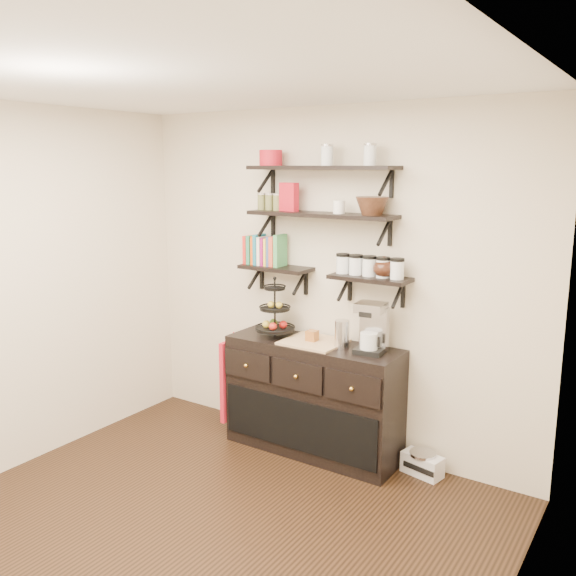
{
  "coord_description": "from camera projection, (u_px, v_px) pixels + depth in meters",
  "views": [
    {
      "loc": [
        2.33,
        -2.4,
        2.25
      ],
      "look_at": [
        0.01,
        1.15,
        1.4
      ],
      "focal_mm": 38.0,
      "sensor_mm": 36.0,
      "label": 1
    }
  ],
  "objects": [
    {
      "name": "ceiling",
      "position": [
        164.0,
        76.0,
        3.13
      ],
      "size": [
        3.5,
        3.5,
        0.02
      ],
      "primitive_type": "cube",
      "color": "white",
      "rests_on": "back_wall"
    },
    {
      "name": "right_wall",
      "position": [
        493.0,
        393.0,
        2.46
      ],
      "size": [
        0.02,
        3.5,
        2.7
      ],
      "primitive_type": "cube",
      "color": "beige",
      "rests_on": "ground"
    },
    {
      "name": "recipe_box",
      "position": [
        289.0,
        197.0,
        4.75
      ],
      "size": [
        0.17,
        0.09,
        0.22
      ],
      "primitive_type": "cube",
      "rotation": [
        0.0,
        0.0,
        -0.2
      ],
      "color": "#AD1321",
      "rests_on": "shelf_mid"
    },
    {
      "name": "floor",
      "position": [
        182.0,
        547.0,
        3.66
      ],
      "size": [
        3.5,
        3.5,
        0.0
      ],
      "primitive_type": "plane",
      "color": "black",
      "rests_on": "ground"
    },
    {
      "name": "fruit_stand",
      "position": [
        275.0,
        316.0,
        4.89
      ],
      "size": [
        0.32,
        0.32,
        0.46
      ],
      "rotation": [
        0.0,
        0.0,
        0.14
      ],
      "color": "black",
      "rests_on": "sideboard"
    },
    {
      "name": "shelf_mid",
      "position": [
        321.0,
        215.0,
        4.62
      ],
      "size": [
        1.2,
        0.27,
        0.23
      ],
      "color": "black",
      "rests_on": "back_wall"
    },
    {
      "name": "red_pot",
      "position": [
        271.0,
        158.0,
        4.78
      ],
      "size": [
        0.18,
        0.18,
        0.12
      ],
      "primitive_type": "cylinder",
      "color": "#AD1321",
      "rests_on": "shelf_top"
    },
    {
      "name": "shelf_low_left",
      "position": [
        276.0,
        269.0,
        4.95
      ],
      "size": [
        0.6,
        0.25,
        0.23
      ],
      "color": "black",
      "rests_on": "back_wall"
    },
    {
      "name": "glass_canisters",
      "position": [
        369.0,
        267.0,
        4.48
      ],
      "size": [
        0.54,
        0.1,
        0.13
      ],
      "color": "silver",
      "rests_on": "shelf_low_right"
    },
    {
      "name": "apron",
      "position": [
        232.0,
        379.0,
        5.12
      ],
      "size": [
        0.04,
        0.29,
        0.69
      ],
      "primitive_type": "cube",
      "color": "#B1131B",
      "rests_on": "sideboard"
    },
    {
      "name": "shelf_top",
      "position": [
        321.0,
        168.0,
        4.55
      ],
      "size": [
        1.2,
        0.27,
        0.23
      ],
      "color": "black",
      "rests_on": "back_wall"
    },
    {
      "name": "back_wall",
      "position": [
        328.0,
        281.0,
        4.83
      ],
      "size": [
        3.5,
        0.02,
        2.7
      ],
      "primitive_type": "cube",
      "color": "beige",
      "rests_on": "ground"
    },
    {
      "name": "sideboard",
      "position": [
        313.0,
        397.0,
        4.81
      ],
      "size": [
        1.4,
        0.5,
        0.92
      ],
      "color": "black",
      "rests_on": "floor"
    },
    {
      "name": "walnut_bowl",
      "position": [
        372.0,
        206.0,
        4.37
      ],
      "size": [
        0.24,
        0.24,
        0.13
      ],
      "primitive_type": null,
      "color": "black",
      "rests_on": "shelf_mid"
    },
    {
      "name": "candle",
      "position": [
        312.0,
        336.0,
        4.72
      ],
      "size": [
        0.08,
        0.08,
        0.08
      ],
      "primitive_type": "cube",
      "color": "brown",
      "rests_on": "sideboard"
    },
    {
      "name": "teapot",
      "position": [
        384.0,
        267.0,
        4.42
      ],
      "size": [
        0.22,
        0.18,
        0.16
      ],
      "primitive_type": null,
      "rotation": [
        0.0,
        0.0,
        -0.11
      ],
      "color": "black",
      "rests_on": "shelf_low_right"
    },
    {
      "name": "ramekins",
      "position": [
        339.0,
        207.0,
        4.52
      ],
      "size": [
        0.09,
        0.09,
        0.1
      ],
      "primitive_type": "cylinder",
      "color": "white",
      "rests_on": "shelf_mid"
    },
    {
      "name": "thermal_carafe",
      "position": [
        342.0,
        335.0,
        4.55
      ],
      "size": [
        0.11,
        0.11,
        0.22
      ],
      "primitive_type": "cylinder",
      "color": "silver",
      "rests_on": "sideboard"
    },
    {
      "name": "shelf_low_right",
      "position": [
        370.0,
        279.0,
        4.49
      ],
      "size": [
        0.6,
        0.25,
        0.23
      ],
      "color": "black",
      "rests_on": "back_wall"
    },
    {
      "name": "radio",
      "position": [
        422.0,
        464.0,
        4.5
      ],
      "size": [
        0.32,
        0.23,
        0.18
      ],
      "rotation": [
        0.0,
        0.0,
        -0.21
      ],
      "color": "silver",
      "rests_on": "floor"
    },
    {
      "name": "coffee_maker",
      "position": [
        372.0,
        329.0,
        4.45
      ],
      "size": [
        0.22,
        0.21,
        0.38
      ],
      "rotation": [
        0.0,
        0.0,
        0.09
      ],
      "color": "black",
      "rests_on": "sideboard"
    },
    {
      "name": "cookbooks",
      "position": [
        267.0,
        251.0,
        4.96
      ],
      "size": [
        0.36,
        0.15,
        0.26
      ],
      "color": "red",
      "rests_on": "shelf_low_left"
    }
  ]
}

